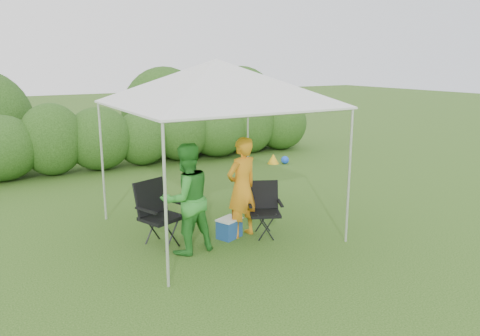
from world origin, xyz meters
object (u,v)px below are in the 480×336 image
chair_left (157,209)px  woman (186,199)px  canopy (216,83)px  man (242,187)px  chair_right (264,205)px  cooler (229,228)px

chair_left → woman: 0.64m
canopy → man: canopy is taller
chair_right → cooler: 0.68m
chair_right → man: 0.49m
canopy → chair_right: bearing=-45.4°
man → woman: size_ratio=0.99×
canopy → woman: 1.93m
canopy → man: (0.21, -0.44, -1.64)m
woman → chair_left: bearing=-67.8°
canopy → chair_left: 2.19m
man → woman: 1.05m
man → woman: bearing=-4.2°
canopy → chair_right: size_ratio=3.53×
chair_right → chair_left: size_ratio=0.87×
woman → cooler: size_ratio=3.56×
canopy → chair_right: 2.12m
cooler → canopy: bearing=65.7°
man → cooler: 0.69m
chair_left → man: man is taller
man → chair_right: bearing=147.9°
canopy → man: 1.72m
canopy → chair_left: size_ratio=3.08×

